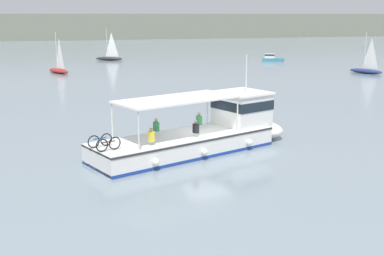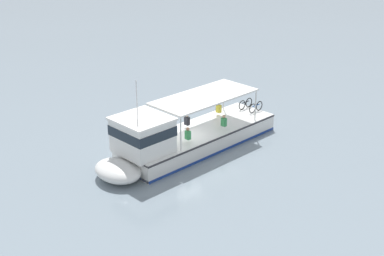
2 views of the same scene
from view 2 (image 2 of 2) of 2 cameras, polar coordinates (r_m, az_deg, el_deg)
name	(u,v)px [view 2 (image 2 of 2)]	position (r m, az deg, el deg)	size (l,w,h in m)	color
ground_plane	(179,153)	(31.58, -1.43, -2.69)	(400.00, 400.00, 0.00)	gray
ferry_main	(180,139)	(30.96, -1.35, -1.16)	(12.96, 7.49, 5.32)	white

